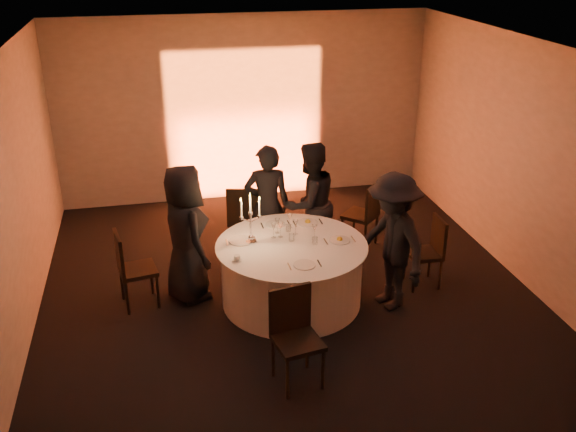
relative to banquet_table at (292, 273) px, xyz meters
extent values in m
plane|color=black|center=(0.00, 0.00, -0.38)|extent=(7.00, 7.00, 0.00)
plane|color=white|center=(0.00, 0.00, 2.62)|extent=(7.00, 7.00, 0.00)
plane|color=#9F9B94|center=(0.00, 3.50, 1.12)|extent=(7.00, 0.00, 7.00)
plane|color=#9F9B94|center=(0.00, -3.50, 1.12)|extent=(7.00, 0.00, 7.00)
plane|color=#9F9B94|center=(-3.00, 0.00, 1.12)|extent=(0.00, 7.00, 7.00)
plane|color=#9F9B94|center=(3.00, 0.00, 1.12)|extent=(0.00, 7.00, 7.00)
cube|color=black|center=(0.00, 3.20, -0.33)|extent=(0.25, 0.12, 0.10)
cylinder|color=black|center=(0.00, 0.00, -0.37)|extent=(0.60, 0.60, 0.03)
cylinder|color=black|center=(0.00, 0.00, -0.01)|extent=(0.20, 0.20, 0.75)
cylinder|color=white|center=(0.00, 0.00, -0.01)|extent=(1.68, 1.68, 0.75)
cylinder|color=white|center=(0.00, 0.00, 0.38)|extent=(1.80, 1.80, 0.02)
cube|color=black|center=(-1.80, 0.33, 0.08)|extent=(0.49, 0.49, 0.05)
cube|color=black|center=(-1.99, 0.29, 0.34)|extent=(0.11, 0.42, 0.48)
cylinder|color=black|center=(-1.59, 0.18, -0.16)|extent=(0.04, 0.04, 0.45)
cylinder|color=black|center=(-1.65, 0.54, -0.16)|extent=(0.04, 0.04, 0.45)
cylinder|color=black|center=(-1.95, 0.12, -0.16)|extent=(0.04, 0.04, 0.45)
cylinder|color=black|center=(-2.01, 0.47, -0.16)|extent=(0.04, 0.04, 0.45)
cube|color=black|center=(-0.34, 1.49, 0.09)|extent=(0.52, 0.52, 0.05)
cube|color=black|center=(-0.39, 1.29, 0.36)|extent=(0.43, 0.14, 0.50)
cylinder|color=black|center=(-0.12, 1.63, -0.15)|extent=(0.04, 0.04, 0.47)
cylinder|color=black|center=(-0.48, 1.71, -0.15)|extent=(0.04, 0.04, 0.47)
cylinder|color=black|center=(-0.20, 1.26, -0.15)|extent=(0.04, 0.04, 0.47)
cylinder|color=black|center=(-0.57, 1.35, -0.15)|extent=(0.04, 0.04, 0.47)
cube|color=black|center=(1.28, 1.28, 0.08)|extent=(0.60, 0.60, 0.05)
cube|color=black|center=(1.41, 1.14, 0.34)|extent=(0.33, 0.33, 0.49)
cylinder|color=black|center=(1.28, 1.53, -0.16)|extent=(0.04, 0.04, 0.46)
cylinder|color=black|center=(1.02, 1.28, -0.16)|extent=(0.04, 0.04, 0.46)
cylinder|color=black|center=(1.54, 1.28, -0.16)|extent=(0.04, 0.04, 0.46)
cylinder|color=black|center=(1.28, 1.02, -0.16)|extent=(0.04, 0.04, 0.46)
cube|color=black|center=(1.71, 0.04, 0.05)|extent=(0.41, 0.41, 0.05)
cube|color=black|center=(1.89, 0.03, 0.30)|extent=(0.05, 0.40, 0.45)
cylinder|color=black|center=(1.54, 0.21, -0.17)|extent=(0.04, 0.04, 0.43)
cylinder|color=black|center=(1.53, -0.13, -0.17)|extent=(0.04, 0.04, 0.43)
cylinder|color=black|center=(1.88, 0.20, -0.17)|extent=(0.04, 0.04, 0.43)
cylinder|color=black|center=(1.88, -0.14, -0.17)|extent=(0.04, 0.04, 0.43)
cube|color=black|center=(-0.28, -1.52, 0.09)|extent=(0.51, 0.51, 0.05)
cube|color=black|center=(-0.31, -1.33, 0.37)|extent=(0.44, 0.12, 0.50)
cylinder|color=black|center=(-0.43, -1.74, -0.15)|extent=(0.04, 0.04, 0.47)
cylinder|color=black|center=(-0.06, -1.67, -0.15)|extent=(0.04, 0.04, 0.47)
cylinder|color=black|center=(-0.50, -1.37, -0.15)|extent=(0.04, 0.04, 0.47)
cylinder|color=black|center=(-0.13, -1.30, -0.15)|extent=(0.04, 0.04, 0.47)
imported|color=black|center=(-1.21, 0.39, 0.47)|extent=(0.77, 0.96, 1.71)
imported|color=black|center=(-0.09, 1.06, 0.45)|extent=(0.64, 0.45, 1.67)
imported|color=black|center=(0.47, 1.00, 0.45)|extent=(1.01, 0.92, 1.68)
imported|color=black|center=(1.13, -0.32, 0.46)|extent=(0.90, 1.22, 1.68)
cylinder|color=white|center=(-0.57, 0.21, 0.39)|extent=(0.29, 0.29, 0.01)
cube|color=silver|center=(-0.74, 0.21, 0.39)|extent=(0.01, 0.17, 0.01)
cube|color=silver|center=(-0.40, 0.21, 0.39)|extent=(0.02, 0.17, 0.01)
cylinder|color=white|center=(-0.08, 0.58, 0.39)|extent=(0.25, 0.25, 0.01)
cube|color=silver|center=(-0.25, 0.58, 0.39)|extent=(0.02, 0.17, 0.01)
cube|color=silver|center=(0.09, 0.58, 0.39)|extent=(0.01, 0.17, 0.01)
cylinder|color=white|center=(0.33, 0.54, 0.39)|extent=(0.26, 0.26, 0.01)
cube|color=silver|center=(0.16, 0.54, 0.39)|extent=(0.02, 0.17, 0.01)
cube|color=silver|center=(0.50, 0.54, 0.39)|extent=(0.01, 0.17, 0.01)
sphere|color=gold|center=(0.33, 0.54, 0.43)|extent=(0.07, 0.07, 0.07)
cylinder|color=white|center=(0.58, -0.02, 0.39)|extent=(0.25, 0.25, 0.01)
cube|color=silver|center=(0.41, -0.02, 0.39)|extent=(0.02, 0.17, 0.01)
cube|color=silver|center=(0.75, -0.02, 0.39)|extent=(0.01, 0.17, 0.01)
sphere|color=gold|center=(0.58, -0.02, 0.43)|extent=(0.07, 0.07, 0.07)
cylinder|color=white|center=(0.03, -0.53, 0.39)|extent=(0.25, 0.25, 0.01)
cube|color=silver|center=(-0.14, -0.53, 0.39)|extent=(0.02, 0.17, 0.01)
cube|color=silver|center=(0.20, -0.53, 0.39)|extent=(0.02, 0.17, 0.01)
cylinder|color=white|center=(-0.68, -0.26, 0.39)|extent=(0.11, 0.11, 0.01)
cylinder|color=white|center=(-0.68, -0.26, 0.42)|extent=(0.07, 0.07, 0.06)
cylinder|color=silver|center=(-0.46, 0.15, 0.40)|extent=(0.13, 0.13, 0.02)
sphere|color=silver|center=(-0.46, 0.15, 0.45)|extent=(0.07, 0.07, 0.07)
cylinder|color=silver|center=(-0.46, 0.15, 0.58)|extent=(0.03, 0.03, 0.33)
cylinder|color=silver|center=(-0.46, 0.15, 0.76)|extent=(0.06, 0.06, 0.03)
cylinder|color=white|center=(-0.46, 0.15, 0.88)|extent=(0.02, 0.02, 0.22)
cone|color=#FEA72D|center=(-0.46, 0.15, 1.01)|extent=(0.02, 0.02, 0.03)
cylinder|color=silver|center=(-0.51, 0.15, 0.68)|extent=(0.12, 0.02, 0.08)
cylinder|color=silver|center=(-0.56, 0.15, 0.72)|extent=(0.05, 0.05, 0.03)
cylinder|color=white|center=(-0.56, 0.15, 0.83)|extent=(0.02, 0.02, 0.22)
cone|color=#FEA72D|center=(-0.56, 0.15, 0.96)|extent=(0.02, 0.02, 0.03)
cylinder|color=silver|center=(-0.40, 0.15, 0.68)|extent=(0.12, 0.02, 0.08)
cylinder|color=silver|center=(-0.35, 0.15, 0.72)|extent=(0.05, 0.05, 0.03)
cylinder|color=white|center=(-0.35, 0.15, 0.83)|extent=(0.02, 0.02, 0.22)
cone|color=#FEA72D|center=(-0.35, 0.15, 0.96)|extent=(0.02, 0.02, 0.03)
cylinder|color=silver|center=(0.30, 0.08, 0.39)|extent=(0.06, 0.06, 0.01)
cylinder|color=silver|center=(0.30, 0.08, 0.44)|extent=(0.01, 0.01, 0.10)
cone|color=silver|center=(0.30, 0.08, 0.53)|extent=(0.07, 0.07, 0.09)
cylinder|color=silver|center=(-0.17, 0.23, 0.39)|extent=(0.06, 0.06, 0.01)
cylinder|color=silver|center=(-0.17, 0.23, 0.44)|extent=(0.01, 0.01, 0.10)
cone|color=silver|center=(-0.17, 0.23, 0.53)|extent=(0.07, 0.07, 0.09)
cylinder|color=silver|center=(-0.10, 0.34, 0.39)|extent=(0.06, 0.06, 0.01)
cylinder|color=silver|center=(-0.10, 0.34, 0.44)|extent=(0.01, 0.01, 0.10)
cone|color=silver|center=(-0.10, 0.34, 0.53)|extent=(0.07, 0.07, 0.09)
cylinder|color=silver|center=(0.11, 0.26, 0.39)|extent=(0.06, 0.06, 0.01)
cylinder|color=silver|center=(0.11, 0.26, 0.44)|extent=(0.01, 0.01, 0.10)
cone|color=silver|center=(0.11, 0.26, 0.53)|extent=(0.07, 0.07, 0.09)
cylinder|color=silver|center=(0.08, 0.45, 0.39)|extent=(0.06, 0.06, 0.01)
cylinder|color=silver|center=(0.08, 0.45, 0.44)|extent=(0.01, 0.01, 0.10)
cone|color=silver|center=(0.08, 0.45, 0.53)|extent=(0.07, 0.07, 0.09)
cylinder|color=silver|center=(-0.09, 0.22, 0.39)|extent=(0.06, 0.06, 0.01)
cylinder|color=silver|center=(-0.09, 0.22, 0.44)|extent=(0.01, 0.01, 0.10)
cone|color=silver|center=(-0.09, 0.22, 0.53)|extent=(0.07, 0.07, 0.09)
cylinder|color=silver|center=(0.02, 0.10, 0.43)|extent=(0.07, 0.07, 0.09)
cylinder|color=silver|center=(0.27, -0.05, 0.43)|extent=(0.07, 0.07, 0.09)
cylinder|color=silver|center=(0.04, 0.36, 0.43)|extent=(0.07, 0.07, 0.09)
camera|label=1|loc=(-1.48, -6.58, 3.78)|focal=40.00mm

